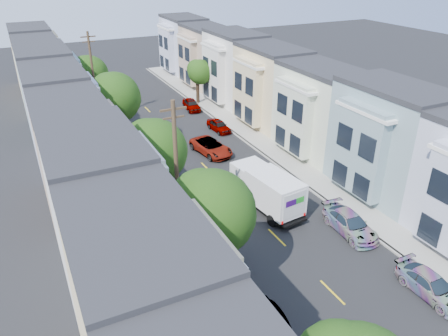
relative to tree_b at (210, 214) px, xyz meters
name	(u,v)px	position (x,y,z in m)	size (l,w,h in m)	color
ground	(277,238)	(6.30, 2.99, -5.41)	(160.00, 160.00, 0.00)	black
road_slab	(194,155)	(6.30, 17.99, -5.40)	(12.00, 70.00, 0.02)	black
curb_left	(132,167)	(0.25, 17.99, -5.34)	(0.30, 70.00, 0.15)	gray
curb_right	(249,144)	(12.35, 17.99, -5.34)	(0.30, 70.00, 0.15)	gray
sidewalk_left	(118,170)	(-1.05, 17.99, -5.34)	(2.60, 70.00, 0.15)	gray
sidewalk_right	(260,141)	(13.65, 17.99, -5.34)	(2.60, 70.00, 0.15)	gray
centerline	(194,155)	(6.30, 17.99, -5.41)	(0.12, 70.00, 0.01)	gold
townhouse_row_left	(74,179)	(-4.85, 17.99, -5.41)	(5.00, 70.00, 8.50)	beige
townhouse_row_right	(290,136)	(17.45, 17.99, -5.41)	(5.00, 70.00, 8.50)	beige
tree_b	(210,214)	(0.00, 0.00, 0.00)	(4.70, 4.70, 7.79)	black
tree_c	(153,152)	(0.00, 9.77, -0.43)	(4.70, 4.70, 7.35)	black
tree_d	(114,98)	(0.00, 21.28, 0.23)	(4.70, 4.70, 8.02)	black
tree_e	(88,75)	(0.00, 34.39, -0.70)	(4.53, 4.53, 7.00)	black
tree_far_r	(199,72)	(13.20, 32.47, -1.40)	(3.10, 3.10, 5.61)	black
utility_pole_near	(177,178)	(0.00, 4.99, -0.26)	(1.60, 0.26, 10.00)	#42301E
utility_pole_far	(94,78)	(0.00, 30.99, -0.26)	(1.60, 0.26, 10.00)	#42301E
fedex_truck	(267,189)	(7.60, 6.60, -3.69)	(2.47, 6.42, 3.08)	silver
lead_sedan	(211,147)	(7.98, 17.57, -4.71)	(2.32, 5.02, 1.40)	black
parked_left_b	(272,329)	(1.40, -4.32, -4.75)	(1.41, 3.99, 1.33)	black
parked_left_c	(219,257)	(1.40, 2.00, -4.71)	(1.48, 4.19, 1.40)	silver
parked_left_d	(152,169)	(1.40, 15.61, -4.70)	(1.50, 4.24, 1.41)	#481A09
parked_right_a	(431,286)	(11.20, -5.57, -4.78)	(1.76, 4.20, 1.26)	#515254
parked_right_b	(350,224)	(11.20, 1.33, -4.71)	(1.95, 4.64, 1.39)	#BCBCBC
parked_right_c	(219,126)	(11.20, 22.61, -4.80)	(1.45, 3.78, 1.23)	black
parked_right_d	(191,105)	(11.20, 30.52, -4.75)	(1.55, 4.06, 1.32)	#0F1233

